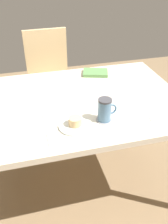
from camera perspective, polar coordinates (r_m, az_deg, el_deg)
ground_plane at (r=2.04m, az=-1.28°, el=-15.78°), size 4.40×4.40×0.02m
dining_table at (r=1.58m, az=-1.59°, el=0.57°), size 1.32×0.91×0.75m
wooden_chair at (r=2.36m, az=-7.79°, el=7.64°), size 0.43×0.43×0.93m
placemat at (r=1.33m, az=0.43°, el=-2.64°), size 0.43×0.34×0.00m
pastry_plate at (r=1.30m, az=-1.99°, el=-3.13°), size 0.18×0.18×0.01m
pastry at (r=1.29m, az=-2.02°, el=-2.13°), size 0.07×0.07×0.04m
coffee_coaster at (r=1.36m, az=4.59°, el=-1.81°), size 0.09×0.09×0.00m
coffee_mug at (r=1.32m, az=4.82°, el=0.54°), size 0.11×0.07×0.13m
paper_napkin at (r=1.48m, az=16.81°, el=-0.16°), size 0.16×0.16×0.00m
small_book at (r=1.86m, az=2.62°, el=8.96°), size 0.21×0.17×0.02m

